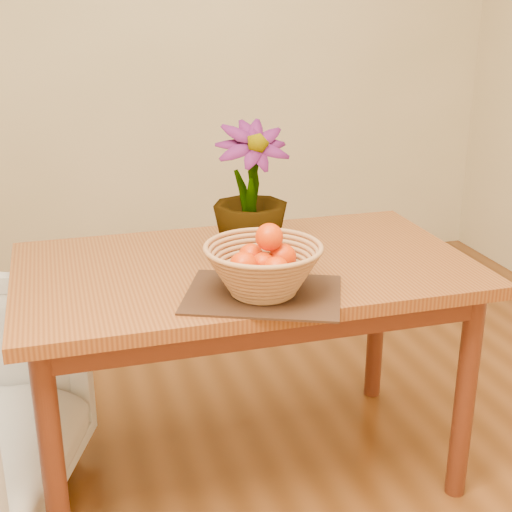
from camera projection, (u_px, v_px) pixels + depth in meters
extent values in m
cube|color=#F7E1BC|center=(148.00, 32.00, 3.76)|extent=(4.00, 0.02, 2.70)
cube|color=brown|center=(245.00, 269.00, 2.21)|extent=(1.40, 0.80, 0.04)
cube|color=#4F2112|center=(245.00, 287.00, 2.24)|extent=(1.28, 0.68, 0.08)
cylinder|color=#4F2112|center=(53.00, 465.00, 1.89)|extent=(0.06, 0.06, 0.71)
cylinder|color=#4F2112|center=(465.00, 397.00, 2.22)|extent=(0.06, 0.06, 0.71)
cylinder|color=#4F2112|center=(49.00, 356.00, 2.47)|extent=(0.06, 0.06, 0.71)
cylinder|color=#4F2112|center=(377.00, 314.00, 2.79)|extent=(0.06, 0.06, 0.71)
cube|color=#311C12|center=(263.00, 294.00, 1.97)|extent=(0.51, 0.46, 0.01)
cylinder|color=#A76E45|center=(263.00, 292.00, 1.96)|extent=(0.17, 0.17, 0.01)
sphere|color=red|center=(263.00, 264.00, 1.94)|extent=(0.06, 0.06, 0.06)
sphere|color=red|center=(282.00, 257.00, 1.97)|extent=(0.08, 0.08, 0.08)
sphere|color=red|center=(251.00, 256.00, 1.98)|extent=(0.07, 0.07, 0.07)
sphere|color=red|center=(243.00, 266.00, 1.90)|extent=(0.08, 0.08, 0.08)
sphere|color=red|center=(276.00, 270.00, 1.88)|extent=(0.07, 0.07, 0.07)
sphere|color=red|center=(269.00, 237.00, 1.94)|extent=(0.08, 0.08, 0.08)
imported|color=#1B4714|center=(251.00, 191.00, 2.20)|extent=(0.25, 0.25, 0.42)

